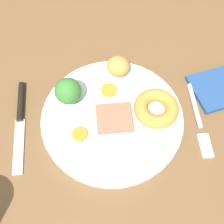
{
  "coord_description": "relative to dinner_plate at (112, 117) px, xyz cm",
  "views": [
    {
      "loc": [
        1.52,
        24.58,
        48.88
      ],
      "look_at": [
        -1.33,
        -0.26,
        6.0
      ],
      "focal_mm": 44.58,
      "sensor_mm": 36.0,
      "label": 1
    }
  ],
  "objects": [
    {
      "name": "fork",
      "position": [
        -15.77,
        2.58,
        -0.31
      ],
      "size": [
        2.18,
        15.3,
        0.9
      ],
      "rotation": [
        0.0,
        0.0,
        1.53
      ],
      "color": "silver",
      "rests_on": "dining_table"
    },
    {
      "name": "dining_table",
      "position": [
        1.33,
        0.26,
        -2.5
      ],
      "size": [
        120.0,
        84.0,
        3.6
      ],
      "primitive_type": "cube",
      "color": "brown",
      "rests_on": "ground"
    },
    {
      "name": "folded_napkin",
      "position": [
        -22.01,
        -4.25,
        -0.3
      ],
      "size": [
        12.57,
        11.01,
        0.8
      ],
      "primitive_type": "cube",
      "rotation": [
        0.0,
        0.0,
        0.2
      ],
      "color": "navy",
      "rests_on": "dining_table"
    },
    {
      "name": "roast_potato_left",
      "position": [
        -2.32,
        -9.65,
        2.49
      ],
      "size": [
        6.26,
        6.21,
        3.57
      ],
      "primitive_type": "ellipsoid",
      "rotation": [
        0.0,
        0.0,
        4.15
      ],
      "color": "#BC8C42",
      "rests_on": "dinner_plate"
    },
    {
      "name": "meat_slice_main",
      "position": [
        -0.27,
        0.9,
        1.1
      ],
      "size": [
        6.47,
        5.95,
        0.8
      ],
      "primitive_type": "cube",
      "rotation": [
        0.0,
        0.0,
        3.13
      ],
      "color": "#9E664C",
      "rests_on": "dinner_plate"
    },
    {
      "name": "broccoli_floret",
      "position": [
        7.44,
        -4.11,
        3.56
      ],
      "size": [
        4.85,
        4.85,
        5.36
      ],
      "color": "#8CB766",
      "rests_on": "dinner_plate"
    },
    {
      "name": "yorkshire_pudding",
      "position": [
        -7.95,
        0.66,
        1.95
      ],
      "size": [
        8.15,
        8.15,
        2.5
      ],
      "primitive_type": "torus",
      "color": "#C68938",
      "rests_on": "dinner_plate"
    },
    {
      "name": "carrot_coin_back",
      "position": [
        6.03,
        3.33,
        0.99
      ],
      "size": [
        2.74,
        2.74,
        0.58
      ],
      "primitive_type": "cylinder",
      "color": "orange",
      "rests_on": "dinner_plate"
    },
    {
      "name": "carrot_coin_front",
      "position": [
        -0.01,
        -5.35,
        0.91
      ],
      "size": [
        3.06,
        3.06,
        0.43
      ],
      "primitive_type": "cylinder",
      "color": "orange",
      "rests_on": "dinner_plate"
    },
    {
      "name": "dinner_plate",
      "position": [
        0.0,
        0.0,
        0.0
      ],
      "size": [
        25.85,
        25.85,
        1.4
      ],
      "primitive_type": "cylinder",
      "color": "white",
      "rests_on": "dining_table"
    },
    {
      "name": "knife",
      "position": [
        16.88,
        -1.98,
        -0.25
      ],
      "size": [
        1.73,
        18.5,
        1.2
      ],
      "rotation": [
        0.0,
        0.0,
        1.57
      ],
      "color": "black",
      "rests_on": "dining_table"
    }
  ]
}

